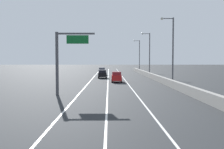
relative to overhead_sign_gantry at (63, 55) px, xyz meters
The scene contains 12 objects.
ground_plane 36.86m from the overhead_sign_gantry, 78.55° to the left, with size 320.00×320.00×0.00m, color #26282B.
lane_stripe_left 27.30m from the overhead_sign_gantry, 86.25° to the left, with size 0.16×130.00×0.00m, color silver.
lane_stripe_center 27.75m from the overhead_sign_gantry, 78.91° to the left, with size 0.16×130.00×0.00m, color silver.
lane_stripe_right 28.62m from the overhead_sign_gantry, 71.92° to the left, with size 0.16×130.00×0.00m, color silver.
jersey_barrier_right 19.61m from the overhead_sign_gantry, 38.14° to the left, with size 0.60×120.00×1.10m, color gray.
overhead_sign_gantry is the anchor object (origin of this frame).
lamp_post_right_second 19.19m from the overhead_sign_gantry, 36.13° to the left, with size 2.14×0.44×10.97m.
lamp_post_right_third 40.40m from the overhead_sign_gantry, 67.40° to the left, with size 2.14×0.44×10.97m.
lamp_post_right_fourth 65.23m from the overhead_sign_gantry, 75.97° to the left, with size 2.14×0.44×10.97m.
car_gray_0 43.04m from the overhead_sign_gantry, 85.27° to the left, with size 1.86×4.57×2.09m.
car_black_1 30.47m from the overhead_sign_gantry, 82.48° to the left, with size 1.99×4.58×1.87m.
car_red_2 20.35m from the overhead_sign_gantry, 69.84° to the left, with size 2.01×4.25×1.95m.
Camera 1 is at (-1.81, -4.90, 4.23)m, focal length 44.49 mm.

